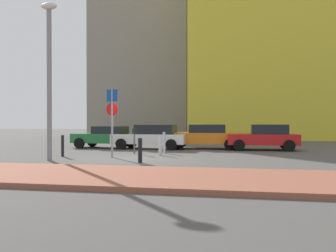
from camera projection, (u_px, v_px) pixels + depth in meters
name	position (u px, v px, depth m)	size (l,w,h in m)	color
ground_plane	(139.00, 158.00, 16.52)	(120.00, 120.00, 0.00)	#4C4947
sidewalk_brick	(86.00, 175.00, 10.77)	(40.00, 3.97, 0.14)	#93513D
parked_car_green	(107.00, 136.00, 23.00)	(4.17, 2.18, 1.35)	#237238
parked_car_white	(152.00, 136.00, 22.20)	(4.46, 2.07, 1.45)	white
parked_car_orange	(205.00, 136.00, 22.22)	(4.46, 2.00, 1.46)	orange
parked_car_red	(265.00, 137.00, 21.23)	(3.94, 2.06, 1.47)	red
parking_sign_post	(112.00, 114.00, 16.85)	(0.59, 0.17, 3.13)	gray
parking_meter	(134.00, 137.00, 18.92)	(0.18, 0.14, 1.30)	#4C4C51
street_lamp	(49.00, 67.00, 15.50)	(0.70, 0.36, 6.62)	gray
traffic_bollard_near	(140.00, 150.00, 14.64)	(0.16, 0.16, 0.99)	black
traffic_bollard_mid	(63.00, 146.00, 17.32)	(0.13, 0.13, 1.00)	black
traffic_bollard_far	(164.00, 143.00, 19.16)	(0.14, 0.14, 1.09)	#B7B7BC
traffic_bollard_edge	(160.00, 146.00, 17.92)	(0.17, 0.17, 0.92)	#B7B7BC
building_under_construction	(148.00, 58.00, 47.23)	(11.64, 11.65, 19.56)	gray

